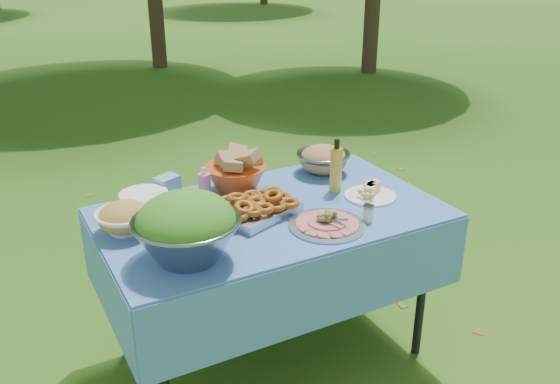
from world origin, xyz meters
The scene contains 14 objects.
ground centered at (0.00, 0.00, 0.00)m, with size 80.00×80.00×0.00m, color black.
picnic_table centered at (0.00, 0.00, 0.38)m, with size 1.46×0.86×0.76m, color #84C0FF.
salad_bowl centered at (-0.46, -0.22, 0.89)m, with size 0.40×0.40×0.26m, color gray, non-canonical shape.
pasta_bowl_white centered at (-0.61, 0.11, 0.83)m, with size 0.23×0.23×0.13m, color white, non-canonical shape.
plate_stack centered at (-0.48, 0.28, 0.80)m, with size 0.21×0.21×0.08m, color white.
wipes_box centered at (-0.34, 0.37, 0.81)m, with size 0.11×0.08×0.10m, color #80A7CA.
sanitizer_bottle centered at (-0.21, 0.24, 0.84)m, with size 0.06×0.06×0.16m, color pink.
bread_bowl centered at (-0.04, 0.28, 0.86)m, with size 0.29×0.29×0.19m, color #D0521C, non-canonical shape.
pasta_bowl_steel centered at (0.44, 0.29, 0.83)m, with size 0.26×0.26×0.14m, color gray, non-canonical shape.
fried_tray centered at (-0.07, -0.01, 0.80)m, with size 0.33×0.24×0.08m, color silver.
charcuterie_platter centered at (0.14, -0.24, 0.80)m, with size 0.32×0.32×0.07m, color silver.
oil_bottle centered at (0.37, 0.06, 0.89)m, with size 0.06×0.06×0.25m, color gold.
cheese_plate centered at (0.47, -0.08, 0.79)m, with size 0.24×0.24×0.06m, color white.
shaker centered at (0.31, -0.28, 0.80)m, with size 0.05×0.05×0.07m, color white.
Camera 1 is at (-1.06, -2.07, 1.86)m, focal length 38.00 mm.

